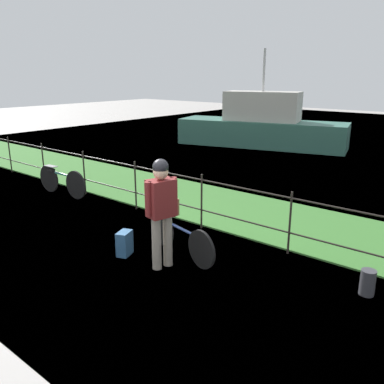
# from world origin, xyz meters

# --- Properties ---
(ground_plane) EXTENTS (60.00, 60.00, 0.00)m
(ground_plane) POSITION_xyz_m (0.00, 0.00, 0.00)
(ground_plane) COLOR #9E9993
(grass_strip) EXTENTS (27.00, 2.40, 0.03)m
(grass_strip) POSITION_xyz_m (0.00, 3.43, 0.01)
(grass_strip) COLOR #38702D
(grass_strip) RESTS_ON ground
(harbor_water) EXTENTS (30.00, 30.00, 0.00)m
(harbor_water) POSITION_xyz_m (0.00, 13.03, 0.00)
(harbor_water) COLOR #60849E
(harbor_water) RESTS_ON ground
(iron_fence) EXTENTS (18.04, 0.04, 1.06)m
(iron_fence) POSITION_xyz_m (0.00, 2.13, 0.62)
(iron_fence) COLOR #28231E
(iron_fence) RESTS_ON ground
(bicycle_main) EXTENTS (1.64, 0.44, 0.61)m
(bicycle_main) POSITION_xyz_m (0.47, 0.98, 0.32)
(bicycle_main) COLOR black
(bicycle_main) RESTS_ON ground
(wooden_crate) EXTENTS (0.44, 0.35, 0.28)m
(wooden_crate) POSITION_xyz_m (0.08, 1.07, 0.74)
(wooden_crate) COLOR brown
(wooden_crate) RESTS_ON bicycle_main
(terrier_dog) EXTENTS (0.32, 0.20, 0.18)m
(terrier_dog) POSITION_xyz_m (0.11, 1.06, 0.96)
(terrier_dog) COLOR tan
(terrier_dog) RESTS_ON wooden_crate
(cyclist_person) EXTENTS (0.35, 0.53, 1.68)m
(cyclist_person) POSITION_xyz_m (0.53, 0.50, 1.00)
(cyclist_person) COLOR gray
(cyclist_person) RESTS_ON ground
(backpack_on_paving) EXTENTS (0.27, 0.33, 0.40)m
(backpack_on_paving) POSITION_xyz_m (-0.24, 0.42, 0.20)
(backpack_on_paving) COLOR #28517A
(backpack_on_paving) RESTS_ON ground
(mooring_bollard) EXTENTS (0.20, 0.20, 0.35)m
(mooring_bollard) POSITION_xyz_m (3.20, 1.63, 0.18)
(mooring_bollard) COLOR #38383D
(mooring_bollard) RESTS_ON ground
(bicycle_parked) EXTENTS (1.71, 0.18, 0.68)m
(bicycle_parked) POSITION_xyz_m (-3.97, 1.73, 0.36)
(bicycle_parked) COLOR black
(bicycle_parked) RESTS_ON ground
(moored_boat_near) EXTENTS (6.85, 3.34, 3.76)m
(moored_boat_near) POSITION_xyz_m (-3.73, 10.80, 0.79)
(moored_boat_near) COLOR #336656
(moored_boat_near) RESTS_ON ground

